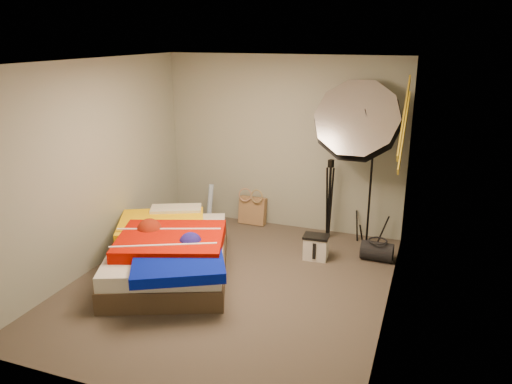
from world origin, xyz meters
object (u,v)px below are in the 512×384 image
at_px(tote_bag, 253,211).
at_px(camera_tripod, 330,194).
at_px(duffel_bag, 377,251).
at_px(bed, 170,252).
at_px(wrapping_roll, 210,205).
at_px(camera_case, 316,248).
at_px(photo_umbrella, 358,123).

distance_m(tote_bag, camera_tripod, 1.29).
distance_m(duffel_bag, camera_tripod, 1.05).
bearing_deg(camera_tripod, bed, -131.70).
bearing_deg(wrapping_roll, camera_case, -18.51).
bearing_deg(duffel_bag, photo_umbrella, 139.39).
bearing_deg(bed, camera_tripod, 48.30).
relative_size(tote_bag, camera_tripod, 0.36).
bearing_deg(tote_bag, bed, -98.46).
relative_size(wrapping_roll, duffel_bag, 1.59).
bearing_deg(photo_umbrella, wrapping_roll, 179.77).
xyz_separation_m(wrapping_roll, photo_umbrella, (2.12, -0.01, 1.37)).
bearing_deg(bed, wrapping_roll, 97.94).
bearing_deg(bed, duffel_bag, 28.22).
relative_size(duffel_bag, photo_umbrella, 0.17).
distance_m(photo_umbrella, camera_tripod, 1.10).
bearing_deg(tote_bag, wrapping_roll, -150.42).
height_order(camera_case, photo_umbrella, photo_umbrella).
relative_size(camera_case, photo_umbrella, 0.13).
distance_m(duffel_bag, bed, 2.60).
distance_m(camera_case, duffel_bag, 0.78).
height_order(tote_bag, duffel_bag, tote_bag).
distance_m(camera_case, photo_umbrella, 1.68).
bearing_deg(duffel_bag, bed, -150.25).
distance_m(wrapping_roll, camera_tripod, 1.80).
xyz_separation_m(tote_bag, bed, (-0.35, -1.89, 0.07)).
relative_size(bed, camera_tripod, 2.00).
bearing_deg(duffel_bag, camera_tripod, 147.39).
relative_size(tote_bag, duffel_bag, 1.03).
xyz_separation_m(wrapping_roll, duffel_bag, (2.51, -0.37, -0.19)).
bearing_deg(photo_umbrella, camera_tripod, 157.08).
bearing_deg(tote_bag, camera_tripod, -5.60).
bearing_deg(photo_umbrella, duffel_bag, -42.15).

